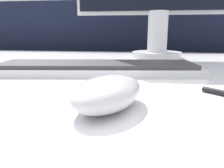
% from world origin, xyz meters
% --- Properties ---
extents(partition_panel, '(5.00, 0.03, 1.00)m').
position_xyz_m(partition_panel, '(0.00, 0.65, 0.50)').
color(partition_panel, black).
rests_on(partition_panel, ground_plane).
extents(computer_mouse_near, '(0.10, 0.13, 0.04)m').
position_xyz_m(computer_mouse_near, '(-0.01, -0.23, 0.78)').
color(computer_mouse_near, silver).
rests_on(computer_mouse_near, desk).
extents(keyboard, '(0.44, 0.16, 0.02)m').
position_xyz_m(keyboard, '(-0.07, -0.02, 0.77)').
color(keyboard, silver).
rests_on(keyboard, desk).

